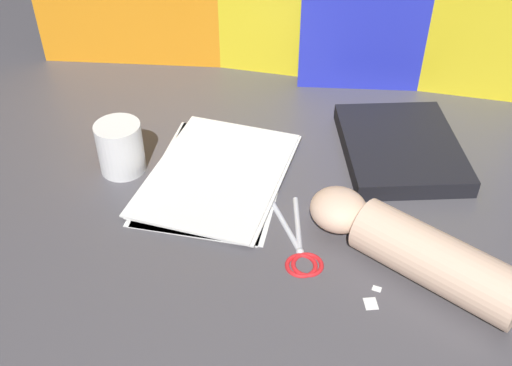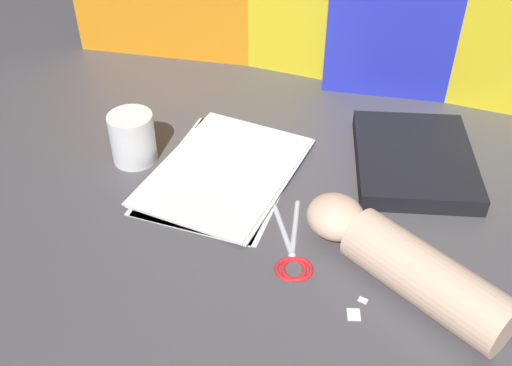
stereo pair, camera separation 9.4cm
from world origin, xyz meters
The scene contains 8 objects.
ground_plane centered at (0.00, 0.00, 0.00)m, with size 6.00×6.00×0.00m, color #4C494F.
paper_stack centered at (-0.10, 0.07, 0.01)m, with size 0.25×0.33×0.01m.
book_closed centered at (0.21, 0.21, 0.02)m, with size 0.26×0.30×0.03m.
scissors centered at (0.07, -0.07, 0.00)m, with size 0.12×0.18×0.01m.
hand_forearm centered at (0.23, -0.08, 0.04)m, with size 0.33×0.23×0.08m.
paper_scrap_near centered at (0.18, -0.16, 0.00)m, with size 0.02×0.03×0.00m.
paper_scrap_mid centered at (0.19, -0.13, 0.00)m, with size 0.01×0.01×0.00m.
mug centered at (-0.27, 0.06, 0.05)m, with size 0.08×0.08×0.09m.
Camera 2 is at (0.22, -0.69, 0.66)m, focal length 42.00 mm.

